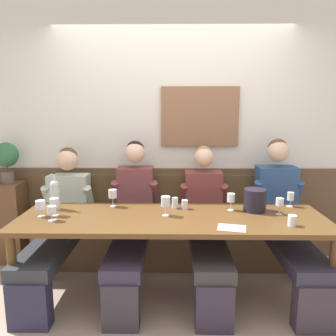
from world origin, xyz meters
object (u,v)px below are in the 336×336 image
object	(u,v)px
wine_glass_right_end	(231,198)
wine_glass_left_end	(280,203)
wine_bottle_green_tall	(55,193)
wine_glass_center_rear	(113,195)
person_left_seat	(132,215)
wall_bench	(172,238)
water_tumbler_right	(292,221)
wine_glass_center_front	(291,197)
person_center_right_seat	(284,214)
wine_glass_mid_left	(54,203)
potted_plant	(6,157)
wine_glass_by_bottle	(166,202)
person_right_seat	(206,218)
wine_glass_mid_right	(40,205)
dining_table	(172,225)
person_center_left_seat	(59,219)
water_tumbler_center	(175,203)
wine_glass_near_bucket	(52,210)
water_tumbler_left	(185,204)
ice_bucket	(255,200)

from	to	relation	value
wine_glass_right_end	wine_glass_left_end	size ratio (longest dim) A/B	1.07
wine_bottle_green_tall	wine_glass_center_rear	distance (m)	0.51
person_left_seat	wine_bottle_green_tall	distance (m)	0.73
wall_bench	water_tumbler_right	xyz separation A→B (m)	(0.93, -0.90, 0.52)
wall_bench	wine_glass_center_front	bearing A→B (deg)	-19.66
wine_glass_right_end	wine_glass_left_end	xyz separation A→B (m)	(0.40, -0.11, -0.01)
person_center_right_seat	wine_glass_right_end	bearing A→B (deg)	-161.01
wine_glass_mid_left	potted_plant	distance (m)	1.08
wine_glass_by_bottle	water_tumbler_right	xyz separation A→B (m)	(0.98, -0.23, -0.07)
person_left_seat	wine_glass_by_bottle	bearing A→B (deg)	-45.52
wall_bench	person_right_seat	distance (m)	0.59
wine_glass_right_end	wine_glass_center_rear	distance (m)	1.08
wine_glass_by_bottle	wine_glass_mid_right	distance (m)	1.05
dining_table	person_right_seat	xyz separation A→B (m)	(0.32, 0.35, -0.06)
wine_glass_mid_right	water_tumbler_right	size ratio (longest dim) A/B	1.65
person_center_left_seat	wine_bottle_green_tall	bearing A→B (deg)	-78.50
water_tumbler_center	potted_plant	xyz separation A→B (m)	(-1.77, 0.49, 0.34)
dining_table	wine_glass_by_bottle	bearing A→B (deg)	153.11
wine_glass_near_bucket	wine_glass_mid_right	distance (m)	0.16
dining_table	wine_glass_mid_left	bearing A→B (deg)	179.50
water_tumbler_right	wine_glass_mid_right	bearing A→B (deg)	174.71
wine_glass_by_bottle	wine_glass_right_end	distance (m)	0.60
wine_bottle_green_tall	wine_glass_mid_left	xyz separation A→B (m)	(0.06, -0.18, -0.04)
water_tumbler_left	person_left_seat	bearing A→B (deg)	164.23
ice_bucket	wine_glass_center_rear	xyz separation A→B (m)	(-1.28, 0.11, 0.02)
wine_glass_left_end	wine_glass_center_rear	world-z (taller)	wine_glass_center_rear
person_center_left_seat	wine_bottle_green_tall	size ratio (longest dim) A/B	3.63
wall_bench	wine_glass_right_end	world-z (taller)	wall_bench
person_center_left_seat	water_tumbler_right	world-z (taller)	person_center_left_seat
person_center_right_seat	water_tumbler_left	distance (m)	0.98
ice_bucket	water_tumbler_right	xyz separation A→B (m)	(0.20, -0.37, -0.06)
person_center_left_seat	ice_bucket	distance (m)	1.83
wine_glass_mid_right	person_right_seat	bearing A→B (deg)	14.30
person_left_seat	potted_plant	size ratio (longest dim) A/B	3.07
water_tumbler_left	wine_glass_center_front	bearing A→B (deg)	4.87
water_tumbler_right	person_center_left_seat	bearing A→B (deg)	165.03
water_tumbler_right	water_tumbler_center	size ratio (longest dim) A/B	0.86
person_left_seat	wine_glass_left_end	size ratio (longest dim) A/B	9.27
wine_glass_near_bucket	wine_glass_by_bottle	bearing A→B (deg)	8.83
wine_glass_center_front	wall_bench	bearing A→B (deg)	160.34
wall_bench	ice_bucket	size ratio (longest dim) A/B	14.56
wine_glass_mid_right	ice_bucket	bearing A→B (deg)	5.74
person_left_seat	water_tumbler_left	size ratio (longest dim) A/B	16.32
wine_glass_mid_right	potted_plant	bearing A→B (deg)	130.68
potted_plant	person_left_seat	bearing A→B (deg)	-15.16
person_center_right_seat	wine_glass_near_bucket	world-z (taller)	person_center_right_seat
wine_glass_center_rear	water_tumbler_center	xyz separation A→B (m)	(0.57, -0.04, -0.07)
person_center_right_seat	ice_bucket	size ratio (longest dim) A/B	6.84
wall_bench	water_tumbler_right	distance (m)	1.39
water_tumbler_left	wall_bench	bearing A→B (deg)	103.67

